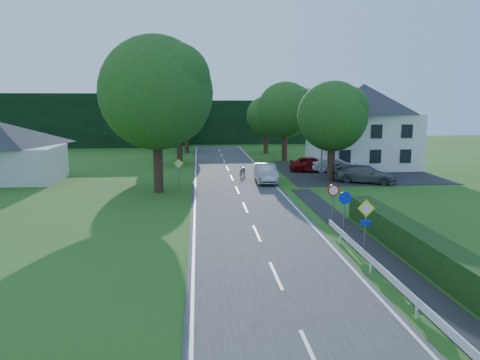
{
  "coord_description": "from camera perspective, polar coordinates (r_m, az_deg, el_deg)",
  "views": [
    {
      "loc": [
        -2.98,
        -11.34,
        6.8
      ],
      "look_at": [
        -0.26,
        18.8,
        1.72
      ],
      "focal_mm": 35.0,
      "sensor_mm": 36.0,
      "label": 1
    }
  ],
  "objects": [
    {
      "name": "treeline_right",
      "position": [
        78.18,
        2.95,
        7.11
      ],
      "size": [
        30.0,
        5.0,
        7.0
      ],
      "primitive_type": "cube",
      "color": "black",
      "rests_on": "ground"
    },
    {
      "name": "house_white",
      "position": [
        50.35,
        14.67,
        6.5
      ],
      "size": [
        10.6,
        8.4,
        8.6
      ],
      "color": "silver",
      "rests_on": "ground"
    },
    {
      "name": "line_edge_left",
      "position": [
        32.06,
        -5.52,
        -2.67
      ],
      "size": [
        0.12,
        80.0,
        0.01
      ],
      "primitive_type": "cube",
      "color": "white",
      "rests_on": "road"
    },
    {
      "name": "guardrail",
      "position": [
        13.97,
        26.41,
        -19.04
      ],
      "size": [
        0.12,
        26.0,
        0.69
      ],
      "primitive_type": null,
      "color": "white",
      "rests_on": "ground"
    },
    {
      "name": "treeline_left",
      "position": [
        77.54,
        -24.14,
        6.64
      ],
      "size": [
        44.0,
        6.0,
        8.0
      ],
      "primitive_type": "cube",
      "color": "black",
      "rests_on": "ground"
    },
    {
      "name": "streetlight",
      "position": [
        42.85,
        9.85,
        6.27
      ],
      "size": [
        2.03,
        0.18,
        8.0
      ],
      "color": "slate",
      "rests_on": "ground"
    },
    {
      "name": "moving_car",
      "position": [
        39.6,
        3.16,
        0.84
      ],
      "size": [
        1.77,
        4.78,
        1.56
      ],
      "primitive_type": "imported",
      "rotation": [
        0.0,
        0.0,
        -0.03
      ],
      "color": "#AEADB2",
      "rests_on": "road"
    },
    {
      "name": "parking_pad",
      "position": [
        47.29,
        13.38,
        1.03
      ],
      "size": [
        14.0,
        16.0,
        0.04
      ],
      "primitive_type": "cube",
      "color": "black",
      "rests_on": "ground"
    },
    {
      "name": "parasol",
      "position": [
        46.9,
        13.5,
        2.33
      ],
      "size": [
        2.89,
        2.92,
        2.17
      ],
      "primitive_type": "imported",
      "rotation": [
        0.0,
        0.0,
        0.25
      ],
      "color": "#CE4010",
      "rests_on": "parking_pad"
    },
    {
      "name": "sign_priority_right",
      "position": [
        21.24,
        15.1,
        -4.42
      ],
      "size": [
        0.78,
        0.09,
        2.59
      ],
      "color": "slate",
      "rests_on": "ground"
    },
    {
      "name": "parked_car_silver_a",
      "position": [
        45.84,
        11.69,
        1.79
      ],
      "size": [
        4.76,
        2.95,
        1.48
      ],
      "primitive_type": "imported",
      "rotation": [
        0.0,
        0.0,
        1.24
      ],
      "color": "silver",
      "rests_on": "parking_pad"
    },
    {
      "name": "sign_roundabout",
      "position": [
        24.03,
        12.63,
        -3.02
      ],
      "size": [
        0.64,
        0.08,
        2.37
      ],
      "color": "slate",
      "rests_on": "ground"
    },
    {
      "name": "tree_left_back",
      "position": [
        63.42,
        -6.56,
        6.98
      ],
      "size": [
        6.6,
        6.6,
        8.07
      ],
      "primitive_type": null,
      "color": "#234C16",
      "rests_on": "ground"
    },
    {
      "name": "parked_car_grey",
      "position": [
        40.82,
        15.09,
        0.71
      ],
      "size": [
        5.39,
        4.04,
        1.45
      ],
      "primitive_type": "imported",
      "rotation": [
        0.0,
        0.0,
        1.11
      ],
      "color": "#55565B",
      "rests_on": "parking_pad"
    },
    {
      "name": "parked_car_red",
      "position": [
        46.08,
        8.77,
        1.93
      ],
      "size": [
        4.67,
        2.58,
        1.5
      ],
      "primitive_type": "imported",
      "rotation": [
        0.0,
        0.0,
        1.38
      ],
      "color": "maroon",
      "rests_on": "parking_pad"
    },
    {
      "name": "tree_right_far",
      "position": [
        54.31,
        5.49,
        7.11
      ],
      "size": [
        7.4,
        7.4,
        9.09
      ],
      "primitive_type": null,
      "color": "#234C16",
      "rests_on": "ground"
    },
    {
      "name": "ground",
      "position": [
        13.55,
        8.84,
        -20.7
      ],
      "size": [
        160.0,
        160.0,
        0.0
      ],
      "primitive_type": "plane",
      "color": "#2A5518",
      "rests_on": "ground"
    },
    {
      "name": "parked_car_silver_b",
      "position": [
        48.89,
        15.54,
        1.96
      ],
      "size": [
        4.43,
        2.09,
        1.22
      ],
      "primitive_type": "imported",
      "rotation": [
        0.0,
        0.0,
        1.59
      ],
      "color": "#A6A5AC",
      "rests_on": "parking_pad"
    },
    {
      "name": "tree_main",
      "position": [
        35.48,
        -10.12,
        7.81
      ],
      "size": [
        9.4,
        9.4,
        11.64
      ],
      "primitive_type": null,
      "color": "#234C16",
      "rests_on": "ground"
    },
    {
      "name": "tree_right_mid",
      "position": [
        41.05,
        11.16,
        5.85
      ],
      "size": [
        7.0,
        7.0,
        8.58
      ],
      "primitive_type": null,
      "color": "#234C16",
      "rests_on": "ground"
    },
    {
      "name": "motorcycle",
      "position": [
        42.87,
        0.32,
        1.18
      ],
      "size": [
        1.28,
        2.13,
        1.06
      ],
      "primitive_type": "imported",
      "rotation": [
        0.0,
        0.0,
        -0.31
      ],
      "color": "black",
      "rests_on": "road"
    },
    {
      "name": "tree_left_far",
      "position": [
        51.44,
        -7.44,
        6.66
      ],
      "size": [
        7.0,
        7.0,
        8.58
      ],
      "primitive_type": null,
      "color": "#234C16",
      "rests_on": "ground"
    },
    {
      "name": "road",
      "position": [
        32.2,
        0.28,
        -2.62
      ],
      "size": [
        7.0,
        80.0,
        0.04
      ],
      "primitive_type": "cube",
      "color": "#343537",
      "rests_on": "ground"
    },
    {
      "name": "sign_speed_limit",
      "position": [
        25.87,
        11.3,
        -1.86
      ],
      "size": [
        0.64,
        0.11,
        2.37
      ],
      "color": "slate",
      "rests_on": "ground"
    },
    {
      "name": "footpath",
      "position": [
        16.93,
        24.18,
        -14.95
      ],
      "size": [
        1.5,
        44.0,
        0.04
      ],
      "primitive_type": "cube",
      "color": "black",
      "rests_on": "ground"
    },
    {
      "name": "line_centre",
      "position": [
        32.19,
        0.28,
        -2.57
      ],
      "size": [
        0.12,
        80.0,
        0.01
      ],
      "primitive_type": null,
      "color": "white",
      "rests_on": "road"
    },
    {
      "name": "tree_right_back",
      "position": [
        62.06,
        3.2,
        6.73
      ],
      "size": [
        6.2,
        6.2,
        7.56
      ],
      "primitive_type": null,
      "color": "#234C16",
      "rests_on": "ground"
    },
    {
      "name": "line_edge_right",
      "position": [
        32.66,
        5.97,
        -2.45
      ],
      "size": [
        0.12,
        80.0,
        0.01
      ],
      "primitive_type": "cube",
      "color": "white",
      "rests_on": "road"
    },
    {
      "name": "sign_priority_left",
      "position": [
        36.7,
        -7.47,
        1.5
      ],
      "size": [
        0.78,
        0.09,
        2.44
      ],
      "color": "slate",
      "rests_on": "ground"
    }
  ]
}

